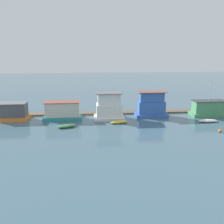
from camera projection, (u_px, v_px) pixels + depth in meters
ground_plane at (112, 118)px, 48.12m from camera, size 200.00×200.00×0.00m
dock_walkway at (110, 113)px, 51.36m from camera, size 51.00×1.99×0.30m
houseboat_orange at (12, 112)px, 46.47m from camera, size 6.04×3.55×3.26m
houseboat_teal at (63, 111)px, 46.95m from camera, size 7.08×3.63×3.37m
houseboat_white at (109, 107)px, 47.09m from camera, size 5.61×4.18×5.04m
houseboat_blue at (151, 106)px, 48.78m from camera, size 6.23×3.26×4.91m
houseboat_green at (208, 109)px, 49.53m from camera, size 6.97×3.34×7.25m
dinghy_green at (67, 126)px, 41.99m from camera, size 3.50×2.22×0.54m
dinghy_yellow at (119, 122)px, 44.46m from camera, size 3.46×1.93×0.49m
dinghy_white at (208, 121)px, 45.15m from camera, size 3.52×1.22×0.52m
mooring_post_near_right at (200, 110)px, 51.60m from camera, size 0.30×0.30×1.36m
mooring_post_centre at (201, 110)px, 51.64m from camera, size 0.26×0.26×1.24m
buoy_orange at (220, 131)px, 39.53m from camera, size 0.51×0.51×0.51m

